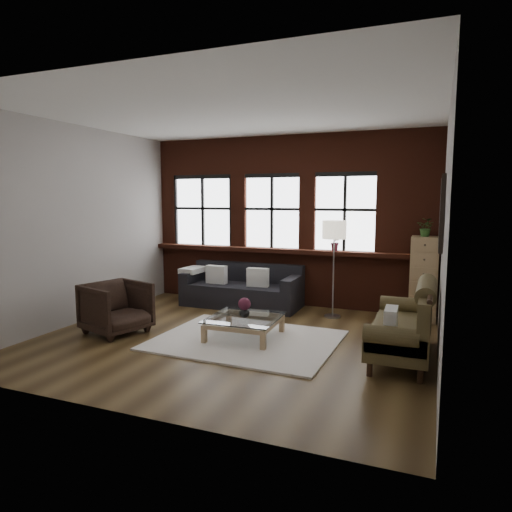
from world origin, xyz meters
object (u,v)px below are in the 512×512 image
at_px(armchair, 116,308).
at_px(vase, 244,312).
at_px(drawer_chest, 424,279).
at_px(floor_lamp, 334,265).
at_px(coffee_table, 244,328).
at_px(vintage_settee, 401,320).
at_px(dark_sofa, 242,285).

distance_m(armchair, vase, 1.96).
relative_size(drawer_chest, floor_lamp, 0.78).
relative_size(armchair, coffee_table, 0.86).
xyz_separation_m(vintage_settee, coffee_table, (-2.17, -0.03, -0.33)).
distance_m(drawer_chest, floor_lamp, 1.49).
height_order(armchair, floor_lamp, floor_lamp).
height_order(vase, floor_lamp, floor_lamp).
bearing_deg(vintage_settee, armchair, -173.23).
bearing_deg(drawer_chest, vase, -139.36).
bearing_deg(drawer_chest, coffee_table, -139.36).
height_order(dark_sofa, vintage_settee, vintage_settee).
bearing_deg(vintage_settee, vase, -179.14).
distance_m(vintage_settee, drawer_chest, 2.02).
distance_m(coffee_table, floor_lamp, 2.06).
bearing_deg(coffee_table, dark_sofa, 114.77).
distance_m(dark_sofa, floor_lamp, 1.85).
height_order(vintage_settee, drawer_chest, drawer_chest).
distance_m(vase, floor_lamp, 1.98).
distance_m(vintage_settee, armchair, 4.11).
xyz_separation_m(vintage_settee, armchair, (-4.08, -0.48, -0.10)).
xyz_separation_m(armchair, drawer_chest, (4.28, 2.48, 0.32)).
bearing_deg(armchair, drawer_chest, -42.82).
relative_size(coffee_table, drawer_chest, 0.71).
relative_size(armchair, vase, 5.47).
height_order(dark_sofa, floor_lamp, floor_lamp).
bearing_deg(dark_sofa, coffee_table, -65.23).
bearing_deg(floor_lamp, drawer_chest, 13.75).
height_order(armchair, coffee_table, armchair).
bearing_deg(dark_sofa, armchair, -114.96).
bearing_deg(armchair, floor_lamp, -36.08).
height_order(vintage_settee, armchair, vintage_settee).
height_order(armchair, vase, armchair).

